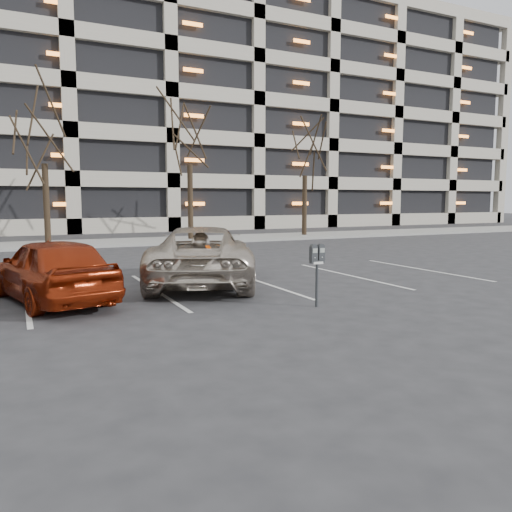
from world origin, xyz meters
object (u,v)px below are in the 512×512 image
tree_c (189,117)px  car_red (52,269)px  tree_d (305,138)px  suv_silver (201,255)px  tree_b (42,112)px  parking_meter (317,260)px

tree_c → car_red: tree_c is taller
tree_c → tree_d: size_ratio=1.12×
suv_silver → tree_c: bearing=-85.8°
tree_c → tree_d: tree_c is taller
tree_b → tree_c: tree_c is taller
tree_c → tree_d: bearing=0.0°
tree_b → tree_d: 14.01m
parking_meter → suv_silver: bearing=107.9°
tree_d → tree_c: bearing=180.0°
tree_c → car_red: bearing=-118.7°
tree_c → suv_silver: bearing=-107.2°
parking_meter → car_red: bearing=150.0°
tree_c → tree_d: (7.00, 0.00, -0.68)m
tree_d → tree_b: bearing=180.0°
parking_meter → car_red: (-4.76, 2.81, -0.26)m
tree_b → car_red: tree_b is taller
parking_meter → suv_silver: 3.86m
tree_b → suv_silver: 14.54m
tree_b → car_red: 15.08m
parking_meter → tree_b: bearing=104.1°
tree_d → car_red: bearing=-136.3°
tree_b → suv_silver: size_ratio=1.45×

